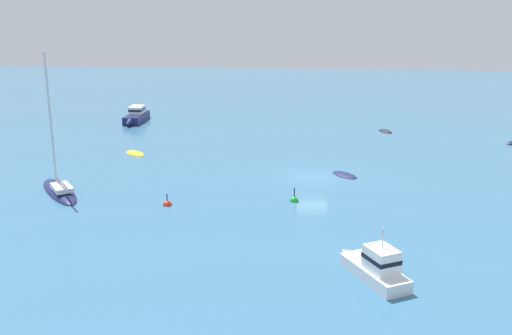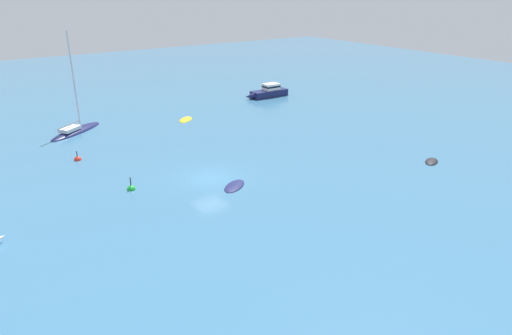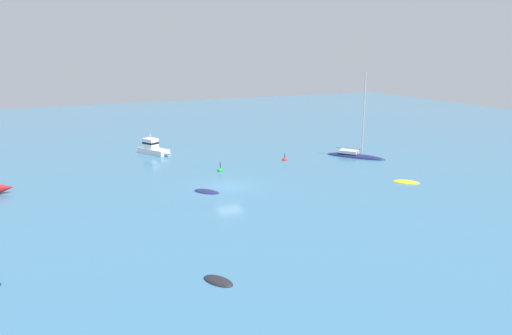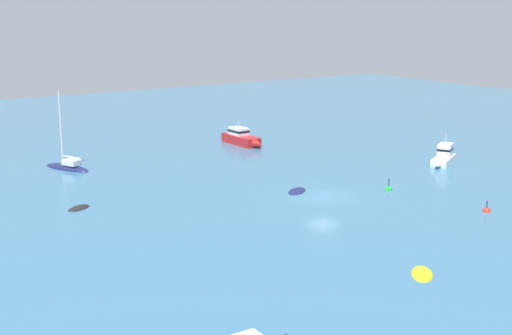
{
  "view_description": "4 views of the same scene",
  "coord_description": "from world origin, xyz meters",
  "px_view_note": "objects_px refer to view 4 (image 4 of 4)",
  "views": [
    {
      "loc": [
        -47.51,
        0.66,
        14.33
      ],
      "look_at": [
        -1.76,
        4.62,
        1.23
      ],
      "focal_mm": 41.46,
      "sensor_mm": 36.0,
      "label": 1
    },
    {
      "loc": [
        -16.96,
        -31.49,
        15.09
      ],
      "look_at": [
        3.12,
        -2.36,
        0.99
      ],
      "focal_mm": 32.5,
      "sensor_mm": 36.0,
      "label": 2
    },
    {
      "loc": [
        43.11,
        -17.37,
        13.45
      ],
      "look_at": [
        2.6,
        1.7,
        2.36
      ],
      "focal_mm": 34.02,
      "sensor_mm": 36.0,
      "label": 3
    },
    {
      "loc": [
        37.0,
        44.47,
        15.82
      ],
      "look_at": [
        3.08,
        -5.67,
        1.87
      ],
      "focal_mm": 49.44,
      "sensor_mm": 36.0,
      "label": 4
    }
  ],
  "objects_px": {
    "launch_1": "(444,156)",
    "channel_buoy": "(486,211)",
    "rib": "(297,191)",
    "skiff_1": "(422,274)",
    "skiff": "(79,209)",
    "mooring_buoy": "(389,190)",
    "sailboat": "(68,167)",
    "motor_cruiser": "(242,138)"
  },
  "relations": [
    {
      "from": "rib",
      "to": "mooring_buoy",
      "type": "bearing_deg",
      "value": -66.67
    },
    {
      "from": "sailboat",
      "to": "rib",
      "type": "bearing_deg",
      "value": -168.1
    },
    {
      "from": "sailboat",
      "to": "launch_1",
      "type": "bearing_deg",
      "value": -142.99
    },
    {
      "from": "skiff_1",
      "to": "sailboat",
      "type": "bearing_deg",
      "value": 56.39
    },
    {
      "from": "sailboat",
      "to": "skiff_1",
      "type": "height_order",
      "value": "sailboat"
    },
    {
      "from": "motor_cruiser",
      "to": "sailboat",
      "type": "bearing_deg",
      "value": -89.18
    },
    {
      "from": "motor_cruiser",
      "to": "skiff",
      "type": "bearing_deg",
      "value": -60.74
    },
    {
      "from": "channel_buoy",
      "to": "mooring_buoy",
      "type": "xyz_separation_m",
      "value": [
        1.69,
        -9.12,
        0.0
      ]
    },
    {
      "from": "skiff",
      "to": "launch_1",
      "type": "height_order",
      "value": "launch_1"
    },
    {
      "from": "motor_cruiser",
      "to": "channel_buoy",
      "type": "relative_size",
      "value": 5.77
    },
    {
      "from": "rib",
      "to": "skiff",
      "type": "relative_size",
      "value": 1.25
    },
    {
      "from": "skiff",
      "to": "skiff_1",
      "type": "xyz_separation_m",
      "value": [
        -12.12,
        25.26,
        0.0
      ]
    },
    {
      "from": "sailboat",
      "to": "motor_cruiser",
      "type": "distance_m",
      "value": 21.24
    },
    {
      "from": "sailboat",
      "to": "motor_cruiser",
      "type": "bearing_deg",
      "value": -110.24
    },
    {
      "from": "rib",
      "to": "sailboat",
      "type": "distance_m",
      "value": 23.96
    },
    {
      "from": "sailboat",
      "to": "launch_1",
      "type": "relative_size",
      "value": 1.49
    },
    {
      "from": "skiff",
      "to": "skiff_1",
      "type": "distance_m",
      "value": 28.02
    },
    {
      "from": "motor_cruiser",
      "to": "skiff",
      "type": "xyz_separation_m",
      "value": [
        25.31,
        15.06,
        -0.75
      ]
    },
    {
      "from": "sailboat",
      "to": "motor_cruiser",
      "type": "height_order",
      "value": "sailboat"
    },
    {
      "from": "mooring_buoy",
      "to": "rib",
      "type": "bearing_deg",
      "value": -30.37
    },
    {
      "from": "channel_buoy",
      "to": "mooring_buoy",
      "type": "relative_size",
      "value": 0.89
    },
    {
      "from": "launch_1",
      "to": "channel_buoy",
      "type": "height_order",
      "value": "launch_1"
    },
    {
      "from": "rib",
      "to": "launch_1",
      "type": "xyz_separation_m",
      "value": [
        -19.27,
        -0.47,
        0.73
      ]
    },
    {
      "from": "skiff",
      "to": "channel_buoy",
      "type": "bearing_deg",
      "value": 117.83
    },
    {
      "from": "mooring_buoy",
      "to": "sailboat",
      "type": "bearing_deg",
      "value": -49.26
    },
    {
      "from": "sailboat",
      "to": "channel_buoy",
      "type": "relative_size",
      "value": 6.82
    },
    {
      "from": "rib",
      "to": "sailboat",
      "type": "relative_size",
      "value": 0.37
    },
    {
      "from": "rib",
      "to": "mooring_buoy",
      "type": "relative_size",
      "value": 2.23
    },
    {
      "from": "motor_cruiser",
      "to": "mooring_buoy",
      "type": "xyz_separation_m",
      "value": [
        0.66,
        24.71,
        -0.74
      ]
    },
    {
      "from": "launch_1",
      "to": "channel_buoy",
      "type": "xyz_separation_m",
      "value": [
        10.59,
        13.69,
        -0.72
      ]
    },
    {
      "from": "rib",
      "to": "skiff_1",
      "type": "distance_m",
      "value": 20.47
    },
    {
      "from": "rib",
      "to": "mooring_buoy",
      "type": "height_order",
      "value": "mooring_buoy"
    },
    {
      "from": "rib",
      "to": "launch_1",
      "type": "distance_m",
      "value": 19.29
    },
    {
      "from": "sailboat",
      "to": "channel_buoy",
      "type": "xyz_separation_m",
      "value": [
        -22.24,
        32.98,
        -0.17
      ]
    },
    {
      "from": "launch_1",
      "to": "channel_buoy",
      "type": "relative_size",
      "value": 4.57
    },
    {
      "from": "rib",
      "to": "skiff",
      "type": "bearing_deg",
      "value": 126.24
    },
    {
      "from": "rib",
      "to": "skiff_1",
      "type": "xyz_separation_m",
      "value": [
        5.54,
        19.71,
        0.0
      ]
    },
    {
      "from": "sailboat",
      "to": "launch_1",
      "type": "height_order",
      "value": "sailboat"
    },
    {
      "from": "rib",
      "to": "skiff_1",
      "type": "height_order",
      "value": "skiff_1"
    },
    {
      "from": "motor_cruiser",
      "to": "skiff_1",
      "type": "bearing_deg",
      "value": -19.61
    },
    {
      "from": "channel_buoy",
      "to": "skiff_1",
      "type": "bearing_deg",
      "value": 24.5
    },
    {
      "from": "rib",
      "to": "channel_buoy",
      "type": "relative_size",
      "value": 2.52
    }
  ]
}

